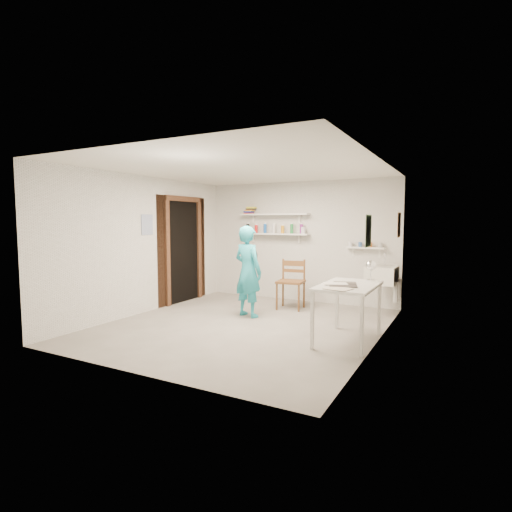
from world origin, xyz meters
The scene contains 27 objects.
floor centered at (0.00, 0.00, -0.01)m, with size 4.00×4.50×0.02m, color slate.
ceiling centered at (0.00, 0.00, 2.41)m, with size 4.00×4.50×0.02m, color silver.
wall_back centered at (0.00, 2.26, 1.20)m, with size 4.00×0.02×2.40m, color silver.
wall_front centered at (0.00, -2.26, 1.20)m, with size 4.00×0.02×2.40m, color silver.
wall_left centered at (-2.01, 0.00, 1.20)m, with size 0.02×4.50×2.40m, color silver.
wall_right centered at (2.01, 0.00, 1.20)m, with size 0.02×4.50×2.40m, color silver.
doorway_recess centered at (-1.99, 1.05, 1.00)m, with size 0.02×0.90×2.00m, color black.
corridor_box centered at (-2.70, 1.05, 1.05)m, with size 1.40×1.50×2.10m, color brown.
door_lintel centered at (-1.97, 1.05, 2.05)m, with size 0.06×1.05×0.10m, color brown.
door_jamb_near centered at (-1.97, 0.55, 1.00)m, with size 0.06×0.10×2.00m, color brown.
door_jamb_far centered at (-1.97, 1.55, 1.00)m, with size 0.06×0.10×2.00m, color brown.
shelf_lower centered at (-0.50, 2.13, 1.35)m, with size 1.50×0.22×0.03m, color white.
shelf_upper centered at (-0.50, 2.13, 1.75)m, with size 1.50×0.22×0.03m, color white.
ledge_shelf centered at (1.35, 2.17, 1.12)m, with size 0.70×0.14×0.03m, color white.
poster_left centered at (-1.99, 0.05, 1.55)m, with size 0.01×0.28×0.36m, color #334C7F.
poster_right_a centered at (1.99, 1.80, 1.55)m, with size 0.01×0.34×0.42m, color #995933.
poster_right_b centered at (1.99, -0.55, 1.50)m, with size 0.01×0.30×0.38m, color #3F724C.
belfast_sink centered at (1.75, 1.70, 0.70)m, with size 0.48×0.60×0.30m, color white.
man centered at (-0.23, 0.55, 0.77)m, with size 0.56×0.37×1.54m, color teal.
wall_clock centered at (-0.29, 0.76, 1.02)m, with size 0.28×0.28×0.04m, color #FAE6AB.
wooden_chair centered at (0.18, 1.42, 0.50)m, with size 0.47×0.45×1.01m, color brown.
work_table centered at (1.64, -0.06, 0.39)m, with size 0.70×1.16×0.77m, color silver.
desk_lamp centered at (1.83, 0.40, 0.99)m, with size 0.14×0.14×0.14m, color silver.
spray_cans centered at (-0.50, 2.13, 1.45)m, with size 1.26×0.06×0.17m.
book_stack centered at (-1.06, 2.13, 1.83)m, with size 0.26×0.14×0.14m.
ledge_pots centered at (1.35, 2.17, 1.18)m, with size 0.48×0.07×0.09m.
papers centered at (1.64, -0.06, 0.78)m, with size 0.30×0.22×0.02m.
Camera 1 is at (3.01, -5.28, 1.62)m, focal length 28.00 mm.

